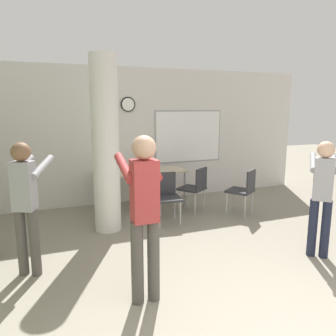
% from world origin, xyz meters
% --- Properties ---
extents(wall_back, '(8.00, 0.15, 2.80)m').
position_xyz_m(wall_back, '(0.02, 5.06, 1.40)').
color(wall_back, silver).
rests_on(wall_back, ground_plane).
extents(support_pillar, '(0.43, 0.43, 2.80)m').
position_xyz_m(support_pillar, '(-0.90, 3.51, 1.40)').
color(support_pillar, silver).
rests_on(support_pillar, ground_plane).
extents(folding_table, '(1.82, 0.68, 0.75)m').
position_xyz_m(folding_table, '(-0.08, 4.46, 0.71)').
color(folding_table, beige).
rests_on(folding_table, ground_plane).
extents(bottle_on_table, '(0.07, 0.07, 0.27)m').
position_xyz_m(bottle_on_table, '(-0.55, 4.50, 0.86)').
color(bottle_on_table, '#1E6B2D').
rests_on(bottle_on_table, folding_table).
extents(waste_bin, '(0.27, 0.27, 0.40)m').
position_xyz_m(waste_bin, '(0.02, 3.85, 0.20)').
color(waste_bin, '#B2B2B7').
rests_on(waste_bin, ground_plane).
extents(chair_table_right, '(0.61, 0.61, 0.87)m').
position_xyz_m(chair_table_right, '(0.84, 3.83, 0.51)').
color(chair_table_right, '#2D2D33').
rests_on(chair_table_right, ground_plane).
extents(chair_mid_room, '(0.61, 0.61, 0.87)m').
position_xyz_m(chair_mid_room, '(1.61, 3.35, 0.51)').
color(chair_mid_room, '#2D2D33').
rests_on(chair_mid_room, ground_plane).
extents(chair_table_front, '(0.49, 0.49, 0.87)m').
position_xyz_m(chair_table_front, '(0.12, 3.49, 0.51)').
color(chair_table_front, '#2D2D33').
rests_on(chair_table_front, ground_plane).
extents(person_playing_front, '(0.37, 0.68, 1.73)m').
position_xyz_m(person_playing_front, '(-0.93, 1.36, 1.02)').
color(person_playing_front, '#514C47').
rests_on(person_playing_front, ground_plane).
extents(person_playing_side, '(0.59, 0.62, 1.57)m').
position_xyz_m(person_playing_side, '(1.57, 1.51, 0.92)').
color(person_playing_side, '#1E2338').
rests_on(person_playing_side, ground_plane).
extents(person_watching_back, '(0.54, 0.65, 1.61)m').
position_xyz_m(person_watching_back, '(-2.06, 2.39, 0.95)').
color(person_watching_back, '#514C47').
rests_on(person_watching_back, ground_plane).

